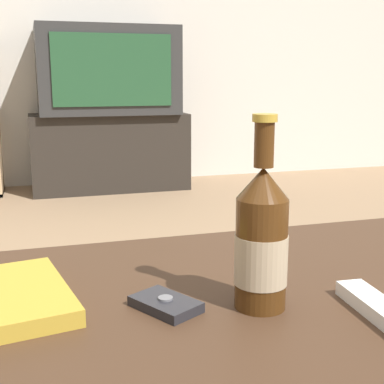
{
  "coord_description": "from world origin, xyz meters",
  "views": [
    {
      "loc": [
        -0.24,
        -0.67,
        0.71
      ],
      "look_at": [
        0.04,
        0.26,
        0.5
      ],
      "focal_mm": 50.0,
      "sensor_mm": 36.0,
      "label": 1
    }
  ],
  "objects": [
    {
      "name": "tv_stand",
      "position": [
        0.23,
        2.75,
        0.24
      ],
      "size": [
        0.98,
        0.4,
        0.48
      ],
      "color": "#28231E",
      "rests_on": "ground_plane"
    },
    {
      "name": "television",
      "position": [
        0.23,
        2.75,
        0.75
      ],
      "size": [
        0.85,
        0.49,
        0.53
      ],
      "color": "#2D2D2D",
      "rests_on": "tv_stand"
    },
    {
      "name": "coffee_table",
      "position": [
        0.0,
        0.0,
        0.34
      ],
      "size": [
        1.09,
        0.63,
        0.4
      ],
      "color": "#422B1C",
      "rests_on": "ground_plane"
    },
    {
      "name": "cell_phone",
      "position": [
        -0.08,
        -0.01,
        0.41
      ],
      "size": [
        0.1,
        0.11,
        0.02
      ],
      "rotation": [
        0.0,
        0.0,
        0.51
      ],
      "color": "#232328",
      "rests_on": "coffee_table"
    },
    {
      "name": "remote_control",
      "position": [
        0.18,
        -0.11,
        0.41
      ],
      "size": [
        0.05,
        0.16,
        0.02
      ],
      "rotation": [
        0.0,
        0.0,
        -0.07
      ],
      "color": "white",
      "rests_on": "coffee_table"
    },
    {
      "name": "table_book",
      "position": [
        -0.29,
        0.06,
        0.41
      ],
      "size": [
        0.2,
        0.25,
        0.02
      ],
      "rotation": [
        0.0,
        0.0,
        0.17
      ],
      "color": "#B7932D",
      "rests_on": "coffee_table"
    },
    {
      "name": "beer_bottle",
      "position": [
        0.04,
        -0.04,
        0.5
      ],
      "size": [
        0.07,
        0.07,
        0.26
      ],
      "color": "#47280F",
      "rests_on": "coffee_table"
    }
  ]
}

